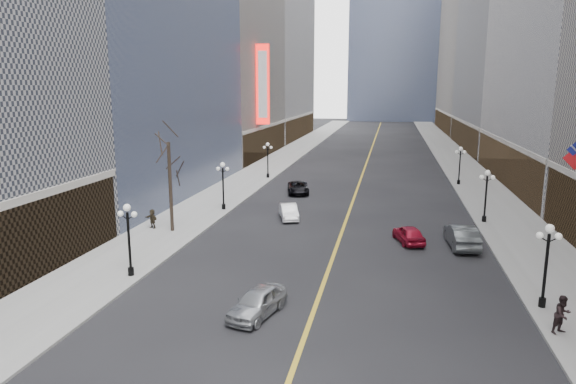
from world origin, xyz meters
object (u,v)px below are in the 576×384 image
at_px(streetlamp_west_1, 128,232).
at_px(car_nb_near, 257,302).
at_px(streetlamp_west_2, 223,181).
at_px(car_sb_far, 462,236).
at_px(car_nb_far, 298,188).
at_px(car_sb_mid, 409,234).
at_px(car_nb_mid, 289,212).
at_px(streetlamp_east_2, 486,190).
at_px(streetlamp_east_1, 547,257).
at_px(streetlamp_west_3, 268,156).
at_px(streetlamp_east_3, 460,161).

xyz_separation_m(streetlamp_west_1, car_nb_near, (9.03, -3.66, -2.18)).
distance_m(streetlamp_west_2, car_sb_far, 22.19).
distance_m(streetlamp_west_1, car_sb_far, 23.42).
bearing_deg(car_sb_far, car_nb_far, -52.48).
height_order(car_nb_near, car_sb_mid, car_nb_near).
relative_size(streetlamp_west_1, car_nb_mid, 1.12).
bearing_deg(car_nb_near, car_sb_mid, 76.01).
bearing_deg(streetlamp_west_1, streetlamp_west_2, 90.00).
bearing_deg(car_nb_near, car_sb_far, 65.21).
relative_size(streetlamp_east_2, car_sb_far, 0.88).
height_order(car_nb_far, car_sb_mid, car_sb_mid).
xyz_separation_m(streetlamp_east_1, car_sb_far, (-2.80, 10.56, -2.06)).
distance_m(streetlamp_west_3, car_sb_far, 32.93).
bearing_deg(car_nb_mid, car_nb_far, 78.50).
height_order(car_nb_near, car_nb_far, car_nb_near).
bearing_deg(car_nb_mid, car_sb_mid, -44.68).
height_order(streetlamp_east_1, streetlamp_east_3, same).
height_order(streetlamp_east_3, car_sb_mid, streetlamp_east_3).
bearing_deg(streetlamp_east_2, streetlamp_west_2, 180.00).
relative_size(streetlamp_east_3, car_sb_far, 0.88).
relative_size(streetlamp_east_1, car_sb_far, 0.88).
xyz_separation_m(streetlamp_west_2, car_sb_mid, (17.02, -7.13, -2.22)).
bearing_deg(streetlamp_west_3, car_nb_far, -57.27).
height_order(streetlamp_east_2, car_nb_far, streetlamp_east_2).
height_order(streetlamp_east_1, streetlamp_west_3, same).
relative_size(streetlamp_east_2, streetlamp_west_2, 1.00).
distance_m(streetlamp_west_2, car_nb_far, 11.12).
xyz_separation_m(car_nb_mid, car_sb_mid, (10.29, -5.27, 0.01)).
bearing_deg(car_nb_far, streetlamp_east_3, 12.39).
bearing_deg(car_sb_mid, streetlamp_east_1, 104.33).
xyz_separation_m(streetlamp_east_3, streetlamp_west_1, (-23.60, -36.00, 0.00)).
relative_size(streetlamp_west_1, streetlamp_west_2, 1.00).
bearing_deg(streetlamp_west_1, streetlamp_east_2, 37.33).
bearing_deg(streetlamp_east_1, car_sb_far, 104.85).
relative_size(streetlamp_west_1, car_sb_mid, 1.14).
bearing_deg(car_nb_far, streetlamp_west_1, -114.55).
relative_size(car_sb_mid, car_sb_far, 0.78).
bearing_deg(streetlamp_west_1, car_nb_far, 78.56).
bearing_deg(streetlamp_east_3, car_nb_mid, -130.34).
distance_m(streetlamp_west_2, car_nb_mid, 7.33).
xyz_separation_m(streetlamp_east_1, car_nb_near, (-14.57, -3.66, -2.18)).
xyz_separation_m(car_nb_mid, car_nb_far, (-1.19, 11.24, 0.00)).
xyz_separation_m(streetlamp_west_2, car_nb_near, (9.03, -21.66, -2.18)).
height_order(streetlamp_west_2, car_nb_mid, streetlamp_west_2).
bearing_deg(streetlamp_east_3, car_sb_far, -96.28).
height_order(streetlamp_west_1, streetlamp_west_3, same).
height_order(streetlamp_west_2, car_nb_near, streetlamp_west_2).
distance_m(streetlamp_east_2, car_nb_mid, 17.12).
distance_m(streetlamp_east_1, car_nb_far, 32.88).
height_order(streetlamp_west_2, streetlamp_west_3, same).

